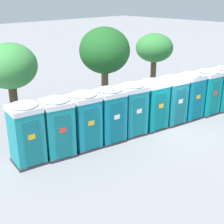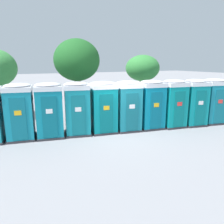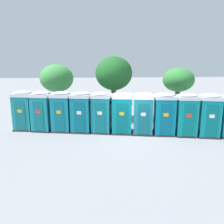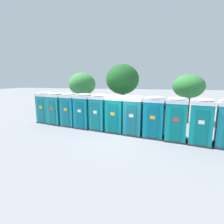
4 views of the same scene
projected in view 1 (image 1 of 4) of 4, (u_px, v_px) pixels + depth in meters
The scene contains 14 objects.
ground_plane at pixel (168, 128), 15.76m from camera, with size 120.00×120.00×0.00m, color gray.
portapotty_0 at pixel (26, 133), 12.14m from camera, with size 1.37×1.37×2.54m.
portapotty_1 at pixel (57, 127), 12.73m from camera, with size 1.44×1.44×2.54m.
portapotty_2 at pixel (85, 120), 13.41m from camera, with size 1.39×1.40×2.54m.
portapotty_3 at pixel (110, 114), 14.04m from camera, with size 1.43×1.42×2.54m.
portapotty_4 at pixel (132, 109), 14.72m from camera, with size 1.43×1.44×2.54m.
portapotty_5 at pixel (153, 104), 15.36m from camera, with size 1.41×1.39×2.54m.
portapotty_6 at pixel (172, 100), 15.99m from camera, with size 1.39×1.40×2.54m.
portapotty_7 at pixel (190, 95), 16.66m from camera, with size 1.40×1.38×2.54m.
portapotty_8 at pixel (207, 92), 17.27m from camera, with size 1.35×1.38×2.54m.
portapotty_9 at pixel (222, 88), 17.89m from camera, with size 1.40×1.43×2.54m.
street_tree_0 at pixel (10, 67), 15.14m from camera, with size 2.67×2.67×4.21m.
street_tree_1 at pixel (154, 49), 20.71m from camera, with size 2.48×2.48×3.94m.
street_tree_2 at pixel (105, 51), 16.58m from camera, with size 2.71×2.71×4.77m.
Camera 1 is at (-12.13, -8.30, 6.39)m, focal length 50.00 mm.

